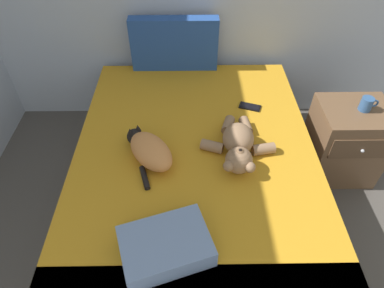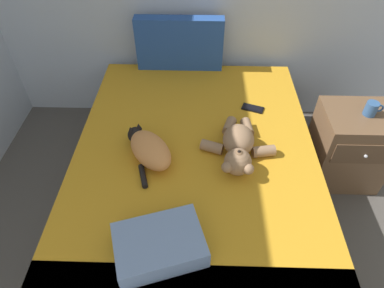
# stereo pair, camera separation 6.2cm
# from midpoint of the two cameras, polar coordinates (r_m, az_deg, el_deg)

# --- Properties ---
(bed) EXTENTS (1.53, 2.09, 0.55)m
(bed) POSITION_cam_midpoint_polar(r_m,az_deg,el_deg) (2.23, 1.28, -6.54)
(bed) COLOR brown
(bed) RESTS_ON ground_plane
(patterned_cushion) EXTENTS (0.67, 0.10, 0.41)m
(patterned_cushion) POSITION_cam_midpoint_polar(r_m,az_deg,el_deg) (2.69, -1.45, 16.75)
(patterned_cushion) COLOR #264C99
(patterned_cushion) RESTS_ON bed
(cat) EXTENTS (0.35, 0.43, 0.15)m
(cat) POSITION_cam_midpoint_polar(r_m,az_deg,el_deg) (1.96, -6.49, -0.80)
(cat) COLOR #D18447
(cat) RESTS_ON bed
(teddy_bear) EXTENTS (0.45, 0.51, 0.17)m
(teddy_bear) POSITION_cam_midpoint_polar(r_m,az_deg,el_deg) (1.98, 8.77, -0.44)
(teddy_bear) COLOR #937051
(teddy_bear) RESTS_ON bed
(cell_phone) EXTENTS (0.16, 0.12, 0.01)m
(cell_phone) POSITION_cam_midpoint_polar(r_m,az_deg,el_deg) (2.38, 11.07, 6.00)
(cell_phone) COLOR black
(cell_phone) RESTS_ON bed
(throw_pillow) EXTENTS (0.47, 0.39, 0.11)m
(throw_pillow) POSITION_cam_midpoint_polar(r_m,az_deg,el_deg) (1.60, -4.45, -16.82)
(throw_pillow) COLOR #728CB7
(throw_pillow) RESTS_ON bed
(nightstand) EXTENTS (0.48, 0.44, 0.60)m
(nightstand) POSITION_cam_midpoint_polar(r_m,az_deg,el_deg) (2.68, 25.79, -0.39)
(nightstand) COLOR brown
(nightstand) RESTS_ON ground_plane
(mug) EXTENTS (0.12, 0.08, 0.09)m
(mug) POSITION_cam_midpoint_polar(r_m,az_deg,el_deg) (2.49, 28.97, 5.29)
(mug) COLOR #33598C
(mug) RESTS_ON nightstand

